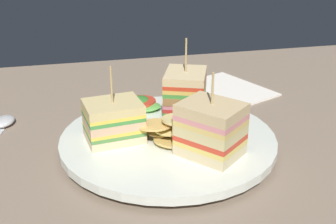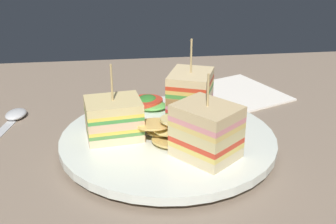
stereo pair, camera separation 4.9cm
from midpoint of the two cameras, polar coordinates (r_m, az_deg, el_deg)
name	(u,v)px [view 2 (the right image)]	position (r cm, az deg, el deg)	size (l,w,h in cm)	color
ground_plane	(168,155)	(51.88, 2.74, -5.79)	(119.56, 75.47, 1.80)	gray
plate	(168,141)	(50.95, 2.78, -3.87)	(25.11, 25.11, 1.75)	white
sandwich_wedge_0	(190,95)	(54.68, 5.54, 2.20)	(6.86, 7.62, 10.11)	beige
sandwich_wedge_1	(114,118)	(49.63, -4.30, -0.91)	(6.86, 5.81, 8.73)	beige
sandwich_wedge_2	(206,131)	(45.51, 8.14, -2.60)	(7.93, 8.08, 9.19)	beige
chip_pile	(169,128)	(48.90, 3.00, -2.23)	(8.09, 6.72, 3.30)	#DBB662
salad_garnish	(145,102)	(58.37, -0.60, 1.25)	(6.72, 6.54, 1.50)	#3C8832
spoon	(11,120)	(60.62, -17.85, -1.08)	(5.05, 14.47, 1.00)	silver
napkin	(235,93)	(68.75, 10.83, 2.46)	(12.96, 13.48, 0.50)	white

